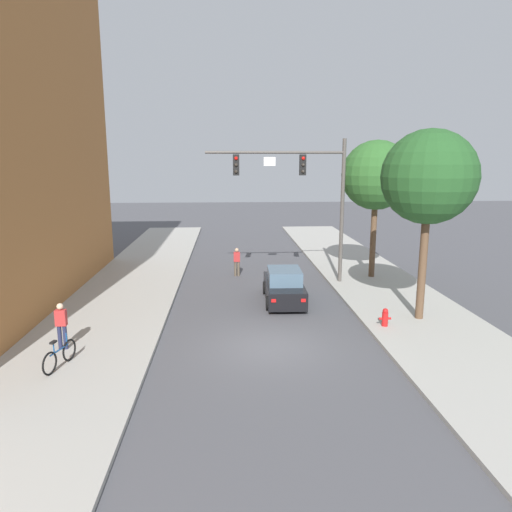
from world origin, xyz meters
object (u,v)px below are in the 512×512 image
at_px(pedestrian_crossing_road, 237,261).
at_px(street_tree_second, 376,176).
at_px(bicycle_leaning, 60,356).
at_px(fire_hydrant, 385,317).
at_px(pedestrian_sidewalk_left_walker, 61,324).
at_px(street_tree_nearest, 429,178).
at_px(traffic_signal_mast, 304,184).
at_px(car_lead_black, 284,287).

height_order(pedestrian_crossing_road, street_tree_second, street_tree_second).
xyz_separation_m(pedestrian_crossing_road, bicycle_leaning, (-5.81, -12.19, -0.37)).
bearing_deg(bicycle_leaning, fire_hydrant, 15.04).
height_order(pedestrian_sidewalk_left_walker, fire_hydrant, pedestrian_sidewalk_left_walker).
bearing_deg(street_tree_nearest, traffic_signal_mast, 122.32).
height_order(car_lead_black, bicycle_leaning, car_lead_black).
relative_size(car_lead_black, pedestrian_crossing_road, 2.61).
bearing_deg(street_tree_nearest, bicycle_leaning, -163.42).
bearing_deg(street_tree_second, traffic_signal_mast, -166.83).
bearing_deg(street_tree_nearest, car_lead_black, 149.27).
bearing_deg(traffic_signal_mast, street_tree_second, 13.17).
distance_m(car_lead_black, street_tree_nearest, 7.99).
relative_size(street_tree_nearest, street_tree_second, 1.02).
bearing_deg(pedestrian_crossing_road, bicycle_leaning, -115.49).
bearing_deg(pedestrian_sidewalk_left_walker, pedestrian_crossing_road, 59.77).
height_order(car_lead_black, street_tree_second, street_tree_second).
height_order(car_lead_black, fire_hydrant, car_lead_black).
bearing_deg(bicycle_leaning, street_tree_nearest, 16.58).
relative_size(bicycle_leaning, fire_hydrant, 2.41).
height_order(traffic_signal_mast, street_tree_nearest, street_tree_nearest).
bearing_deg(pedestrian_sidewalk_left_walker, car_lead_black, 33.57).
height_order(pedestrian_crossing_road, fire_hydrant, pedestrian_crossing_road).
xyz_separation_m(fire_hydrant, street_tree_nearest, (1.73, 0.85, 5.38)).
height_order(pedestrian_sidewalk_left_walker, bicycle_leaning, pedestrian_sidewalk_left_walker).
relative_size(fire_hydrant, street_tree_nearest, 0.09).
bearing_deg(bicycle_leaning, pedestrian_crossing_road, 64.51).
bearing_deg(street_tree_nearest, street_tree_second, 88.42).
xyz_separation_m(traffic_signal_mast, street_tree_second, (4.10, 0.96, 0.37)).
bearing_deg(car_lead_black, street_tree_nearest, -30.73).
xyz_separation_m(car_lead_black, fire_hydrant, (3.51, -3.96, -0.22)).
distance_m(pedestrian_sidewalk_left_walker, fire_hydrant, 11.96).
relative_size(pedestrian_sidewalk_left_walker, street_tree_nearest, 0.22).
bearing_deg(car_lead_black, bicycle_leaning, -138.38).
bearing_deg(fire_hydrant, car_lead_black, 131.57).
relative_size(pedestrian_sidewalk_left_walker, pedestrian_crossing_road, 1.00).
xyz_separation_m(traffic_signal_mast, car_lead_black, (-1.34, -3.06, -4.65)).
distance_m(traffic_signal_mast, pedestrian_sidewalk_left_walker, 13.63).
height_order(bicycle_leaning, street_tree_second, street_tree_second).
bearing_deg(street_tree_second, bicycle_leaning, -140.41).
distance_m(fire_hydrant, street_tree_second, 9.74).
relative_size(pedestrian_crossing_road, fire_hydrant, 2.28).
distance_m(pedestrian_sidewalk_left_walker, street_tree_nearest, 14.61).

